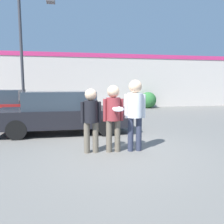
{
  "coord_description": "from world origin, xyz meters",
  "views": [
    {
      "loc": [
        -1.15,
        -5.52,
        1.7
      ],
      "look_at": [
        -0.12,
        0.02,
        1.01
      ],
      "focal_mm": 35.0,
      "sensor_mm": 36.0,
      "label": 1
    }
  ],
  "objects_px": {
    "person_middle_with_frisbee": "(113,113)",
    "parked_car_near": "(63,112)",
    "parked_car_far": "(0,105)",
    "shrub": "(148,100)",
    "person_right": "(135,108)",
    "street_lamp": "(28,45)",
    "person_left": "(91,115)"
  },
  "relations": [
    {
      "from": "person_left",
      "to": "shrub",
      "type": "distance_m",
      "value": 11.38
    },
    {
      "from": "parked_car_near",
      "to": "person_middle_with_frisbee",
      "type": "bearing_deg",
      "value": -62.97
    },
    {
      "from": "street_lamp",
      "to": "shrub",
      "type": "distance_m",
      "value": 9.67
    },
    {
      "from": "parked_car_near",
      "to": "parked_car_far",
      "type": "height_order",
      "value": "parked_car_far"
    },
    {
      "from": "person_left",
      "to": "street_lamp",
      "type": "height_order",
      "value": "street_lamp"
    },
    {
      "from": "person_left",
      "to": "person_middle_with_frisbee",
      "type": "bearing_deg",
      "value": -3.47
    },
    {
      "from": "person_left",
      "to": "parked_car_far",
      "type": "relative_size",
      "value": 0.38
    },
    {
      "from": "parked_car_near",
      "to": "street_lamp",
      "type": "height_order",
      "value": "street_lamp"
    },
    {
      "from": "person_left",
      "to": "shrub",
      "type": "xyz_separation_m",
      "value": [
        5.19,
        10.12,
        -0.35
      ]
    },
    {
      "from": "parked_car_near",
      "to": "person_left",
      "type": "bearing_deg",
      "value": -73.36
    },
    {
      "from": "parked_car_far",
      "to": "person_middle_with_frisbee",
      "type": "bearing_deg",
      "value": -52.67
    },
    {
      "from": "person_middle_with_frisbee",
      "to": "parked_car_far",
      "type": "height_order",
      "value": "person_middle_with_frisbee"
    },
    {
      "from": "person_left",
      "to": "shrub",
      "type": "relative_size",
      "value": 1.35
    },
    {
      "from": "person_middle_with_frisbee",
      "to": "parked_car_near",
      "type": "xyz_separation_m",
      "value": [
        -1.34,
        2.62,
        -0.28
      ]
    },
    {
      "from": "person_middle_with_frisbee",
      "to": "street_lamp",
      "type": "height_order",
      "value": "street_lamp"
    },
    {
      "from": "person_right",
      "to": "parked_car_near",
      "type": "relative_size",
      "value": 0.4
    },
    {
      "from": "person_left",
      "to": "person_middle_with_frisbee",
      "type": "height_order",
      "value": "person_middle_with_frisbee"
    },
    {
      "from": "parked_car_near",
      "to": "parked_car_far",
      "type": "bearing_deg",
      "value": 134.19
    },
    {
      "from": "parked_car_near",
      "to": "street_lamp",
      "type": "bearing_deg",
      "value": 126.03
    },
    {
      "from": "shrub",
      "to": "parked_car_far",
      "type": "bearing_deg",
      "value": -154.11
    },
    {
      "from": "parked_car_far",
      "to": "shrub",
      "type": "height_order",
      "value": "parked_car_far"
    },
    {
      "from": "person_right",
      "to": "street_lamp",
      "type": "bearing_deg",
      "value": 125.86
    },
    {
      "from": "street_lamp",
      "to": "person_middle_with_frisbee",
      "type": "bearing_deg",
      "value": -58.88
    },
    {
      "from": "person_middle_with_frisbee",
      "to": "parked_car_near",
      "type": "bearing_deg",
      "value": 117.03
    },
    {
      "from": "person_left",
      "to": "parked_car_far",
      "type": "bearing_deg",
      "value": 123.78
    },
    {
      "from": "street_lamp",
      "to": "parked_car_far",
      "type": "bearing_deg",
      "value": 144.14
    },
    {
      "from": "person_middle_with_frisbee",
      "to": "shrub",
      "type": "relative_size",
      "value": 1.42
    },
    {
      "from": "person_middle_with_frisbee",
      "to": "parked_car_far",
      "type": "relative_size",
      "value": 0.4
    },
    {
      "from": "person_right",
      "to": "street_lamp",
      "type": "distance_m",
      "value": 6.14
    },
    {
      "from": "person_middle_with_frisbee",
      "to": "person_right",
      "type": "relative_size",
      "value": 0.93
    },
    {
      "from": "person_left",
      "to": "parked_car_far",
      "type": "xyz_separation_m",
      "value": [
        -3.84,
        5.74,
        -0.21
      ]
    },
    {
      "from": "person_middle_with_frisbee",
      "to": "person_right",
      "type": "bearing_deg",
      "value": -1.95
    }
  ]
}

